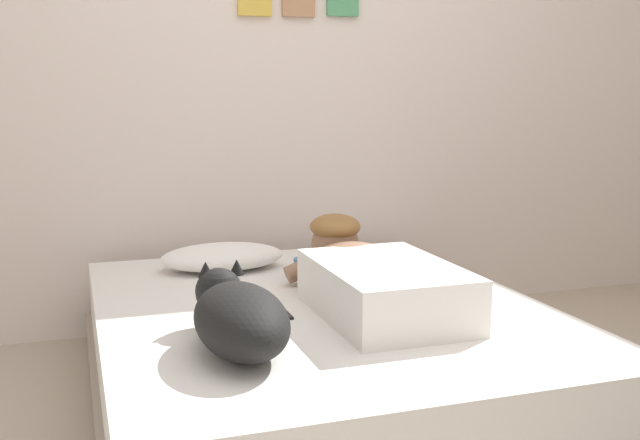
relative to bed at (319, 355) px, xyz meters
The scene contains 7 objects.
back_wall 1.55m from the bed, 77.07° to the left, with size 4.67×0.12×2.50m.
bed is the anchor object (origin of this frame).
pillow 0.71m from the bed, 109.67° to the left, with size 0.52×0.32×0.11m, color white.
person_lying 0.35m from the bed, 24.50° to the right, with size 0.43×0.92×0.27m.
dog 0.62m from the bed, 133.97° to the right, with size 0.26×0.57×0.21m.
coffee_cup 0.47m from the bed, 79.53° to the left, with size 0.12×0.09×0.07m.
cell_phone 0.27m from the bed, 153.85° to the right, with size 0.07×0.14×0.01m, color black.
Camera 1 is at (-1.06, -1.86, 1.11)m, focal length 41.79 mm.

